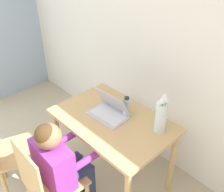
# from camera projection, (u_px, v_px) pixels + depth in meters

# --- Properties ---
(wall_back) EXTENTS (6.40, 0.05, 2.50)m
(wall_back) POSITION_uv_depth(u_px,v_px,m) (169.00, 46.00, 2.27)
(wall_back) COLOR white
(wall_back) RESTS_ON ground_plane
(dining_table) EXTENTS (1.02, 0.68, 0.75)m
(dining_table) POSITION_uv_depth(u_px,v_px,m) (113.00, 129.00, 2.29)
(dining_table) COLOR tan
(dining_table) RESTS_ON ground_plane
(chair_occupied) EXTENTS (0.41, 0.41, 0.90)m
(chair_occupied) POSITION_uv_depth(u_px,v_px,m) (48.00, 184.00, 2.02)
(chair_occupied) COLOR tan
(chair_occupied) RESTS_ON ground_plane
(person_seated) EXTENTS (0.37, 0.43, 1.02)m
(person_seated) POSITION_uv_depth(u_px,v_px,m) (59.00, 160.00, 1.98)
(person_seated) COLOR purple
(person_seated) RESTS_ON ground_plane
(laptop) EXTENTS (0.35, 0.25, 0.22)m
(laptop) POSITION_uv_depth(u_px,v_px,m) (110.00, 110.00, 2.25)
(laptop) COLOR #B2B2B7
(laptop) RESTS_ON dining_table
(flower_vase) EXTENTS (0.09, 0.09, 0.33)m
(flower_vase) POSITION_uv_depth(u_px,v_px,m) (161.00, 115.00, 2.02)
(flower_vase) COLOR silver
(flower_vase) RESTS_ON dining_table
(water_bottle) EXTENTS (0.07, 0.07, 0.18)m
(water_bottle) POSITION_uv_depth(u_px,v_px,m) (127.00, 107.00, 2.23)
(water_bottle) COLOR silver
(water_bottle) RESTS_ON dining_table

